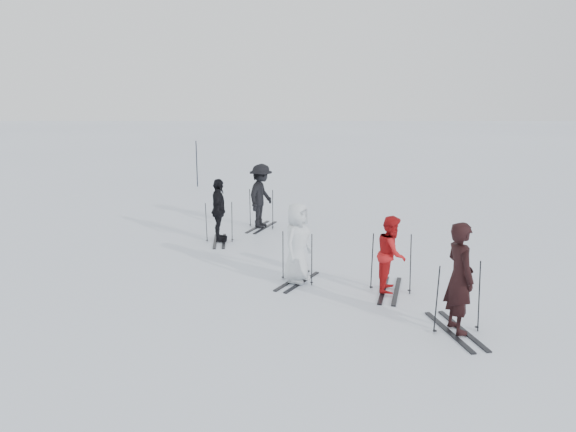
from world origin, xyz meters
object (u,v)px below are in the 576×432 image
object	(u,v)px
skier_uphill_left	(219,211)
piste_marker	(197,164)
skier_grey	(297,244)
skier_red	(391,255)
skier_near_dark	(460,279)
skier_uphill_far	(261,197)

from	to	relation	value
skier_uphill_left	piste_marker	distance (m)	8.96
skier_grey	piste_marker	world-z (taller)	piste_marker
skier_red	piste_marker	bearing A→B (deg)	40.05
skier_near_dark	skier_uphill_far	world-z (taller)	skier_near_dark
skier_red	skier_uphill_far	size ratio (longest dim) A/B	0.83
skier_uphill_far	piste_marker	xyz separation A→B (m)	(-3.06, 7.16, 0.02)
skier_grey	piste_marker	size ratio (longest dim) A/B	0.88
skier_grey	skier_uphill_far	size ratio (longest dim) A/B	0.91
skier_near_dark	piste_marker	world-z (taller)	piste_marker
piste_marker	skier_uphill_far	bearing A→B (deg)	-66.87
piste_marker	skier_uphill_left	bearing A→B (deg)	-77.08
skier_red	piste_marker	xyz separation A→B (m)	(-5.95, 12.51, 0.19)
skier_near_dark	piste_marker	bearing A→B (deg)	13.30
skier_near_dark	skier_uphill_far	bearing A→B (deg)	15.03
skier_uphill_left	skier_uphill_far	size ratio (longest dim) A/B	0.90
skier_grey	skier_uphill_left	size ratio (longest dim) A/B	1.01
skier_near_dark	skier_uphill_left	size ratio (longest dim) A/B	1.12
skier_near_dark	piste_marker	size ratio (longest dim) A/B	0.98
skier_near_dark	skier_uphill_far	xyz separation A→B (m)	(-3.67, 7.31, -0.01)
skier_red	skier_uphill_far	world-z (taller)	skier_uphill_far
skier_uphill_far	skier_near_dark	bearing A→B (deg)	-132.39
skier_near_dark	skier_grey	world-z (taller)	skier_near_dark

